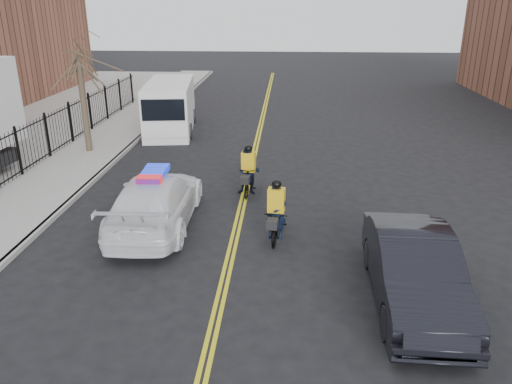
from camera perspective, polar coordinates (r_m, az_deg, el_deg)
The scene contains 12 objects.
ground at distance 13.48m, azimuth -3.19°, elevation -8.37°, with size 120.00×120.00×0.00m, color black.
center_line_left at distance 20.80m, azimuth -0.88°, elevation 2.51°, with size 0.10×60.00×0.01m, color gold.
center_line_right at distance 20.79m, azimuth -0.44°, elevation 2.50°, with size 0.10×60.00×0.01m, color gold.
sidewalk at distance 22.58m, azimuth -20.03°, elevation 2.90°, with size 3.00×60.00×0.15m, color gray.
curb at distance 22.02m, azimuth -16.44°, elevation 2.89°, with size 0.20×60.00×0.15m, color gray.
iron_fence at distance 22.97m, azimuth -23.76°, elevation 5.09°, with size 0.12×28.00×2.00m, color black, non-canonical shape.
street_tree at distance 23.68m, azimuth -19.44°, elevation 12.41°, with size 3.20×3.20×4.80m.
police_cruiser at distance 15.74m, azimuth -11.40°, elevation -0.98°, with size 2.43×5.69×1.80m.
dark_sedan at distance 12.10m, azimuth 17.63°, elevation -8.55°, with size 1.78×5.10×1.68m, color black.
cargo_van at distance 27.34m, azimuth -9.83°, elevation 9.47°, with size 3.02×6.45×2.60m.
cyclist_near at distance 14.65m, azimuth 2.29°, elevation -3.04°, with size 0.89×1.95×1.85m.
cyclist_far at distance 18.02m, azimuth -0.86°, elevation 1.98°, with size 0.89×1.87×1.85m.
Camera 1 is at (1.48, -11.66, 6.61)m, focal length 35.00 mm.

